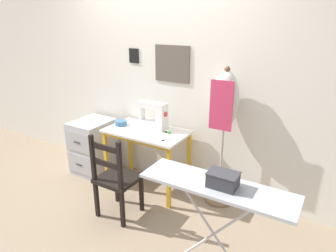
# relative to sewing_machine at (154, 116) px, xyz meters

# --- Properties ---
(ground_plane) EXTENTS (14.00, 14.00, 0.00)m
(ground_plane) POSITION_rel_sewing_machine_xyz_m (-0.04, -0.38, -0.90)
(ground_plane) COLOR gray
(wall_back) EXTENTS (10.00, 0.07, 2.55)m
(wall_back) POSITION_rel_sewing_machine_xyz_m (-0.04, 0.23, 0.38)
(wall_back) COLOR silver
(wall_back) RESTS_ON ground_plane
(sewing_table) EXTENTS (0.96, 0.55, 0.75)m
(sewing_table) POSITION_rel_sewing_machine_xyz_m (-0.04, -0.12, -0.25)
(sewing_table) COLOR silver
(sewing_table) RESTS_ON ground_plane
(sewing_machine) EXTENTS (0.36, 0.16, 0.34)m
(sewing_machine) POSITION_rel_sewing_machine_xyz_m (0.00, 0.00, 0.00)
(sewing_machine) COLOR white
(sewing_machine) RESTS_ON sewing_table
(fabric_bowl) EXTENTS (0.14, 0.14, 0.06)m
(fabric_bowl) POSITION_rel_sewing_machine_xyz_m (-0.41, -0.12, -0.12)
(fabric_bowl) COLOR teal
(fabric_bowl) RESTS_ON sewing_table
(scissors) EXTENTS (0.10, 0.14, 0.01)m
(scissors) POSITION_rel_sewing_machine_xyz_m (0.30, -0.24, -0.15)
(scissors) COLOR silver
(scissors) RESTS_ON sewing_table
(thread_spool_near_machine) EXTENTS (0.04, 0.04, 0.03)m
(thread_spool_near_machine) POSITION_rel_sewing_machine_xyz_m (0.19, -0.06, -0.13)
(thread_spool_near_machine) COLOR black
(thread_spool_near_machine) RESTS_ON sewing_table
(thread_spool_mid_table) EXTENTS (0.04, 0.04, 0.04)m
(thread_spool_mid_table) POSITION_rel_sewing_machine_xyz_m (0.24, -0.07, -0.13)
(thread_spool_mid_table) COLOR green
(thread_spool_mid_table) RESTS_ON sewing_table
(wooden_chair) EXTENTS (0.40, 0.38, 0.92)m
(wooden_chair) POSITION_rel_sewing_machine_xyz_m (0.01, -0.73, -0.47)
(wooden_chair) COLOR black
(wooden_chair) RESTS_ON ground_plane
(filing_cabinet) EXTENTS (0.44, 0.55, 0.71)m
(filing_cabinet) POSITION_rel_sewing_machine_xyz_m (-0.91, -0.11, -0.54)
(filing_cabinet) COLOR #B7B7BC
(filing_cabinet) RESTS_ON ground_plane
(dress_form) EXTENTS (0.32, 0.32, 1.53)m
(dress_form) POSITION_rel_sewing_machine_xyz_m (0.82, 0.07, 0.19)
(dress_form) COLOR #846647
(dress_form) RESTS_ON ground_plane
(ironing_board) EXTENTS (1.13, 0.33, 0.85)m
(ironing_board) POSITION_rel_sewing_machine_xyz_m (1.17, -0.97, -0.10)
(ironing_board) COLOR #ADB2B7
(ironing_board) RESTS_ON ground_plane
(storage_box) EXTENTS (0.21, 0.15, 0.11)m
(storage_box) POSITION_rel_sewing_machine_xyz_m (1.22, -0.97, 0.01)
(storage_box) COLOR #333338
(storage_box) RESTS_ON ironing_board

